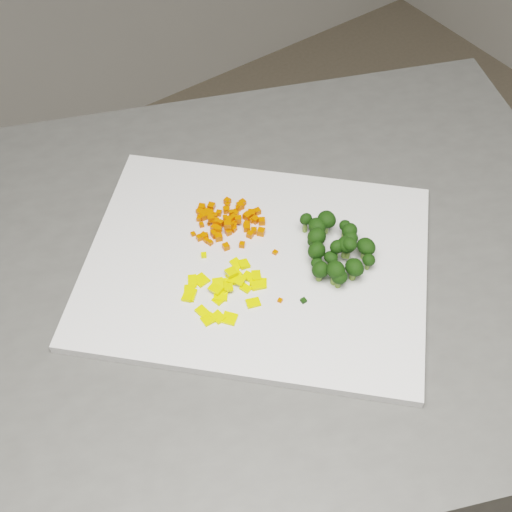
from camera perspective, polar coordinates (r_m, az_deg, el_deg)
counter_block at (r=1.27m, az=-1.86°, el=-13.99°), size 1.17×1.01×0.90m
cutting_board at (r=0.88m, az=0.00°, el=-0.65°), size 0.52×0.52×0.01m
carrot_pile at (r=0.91m, az=-2.35°, el=2.93°), size 0.09×0.09×0.03m
pepper_pile at (r=0.85m, az=-2.68°, el=-2.20°), size 0.11×0.11×0.01m
broccoli_pile at (r=0.88m, az=6.65°, el=1.46°), size 0.11×0.11×0.05m
carrot_cube_0 at (r=0.91m, az=-2.12°, el=2.44°), size 0.01×0.01×0.01m
carrot_cube_1 at (r=0.91m, az=-1.83°, el=3.14°), size 0.01×0.01×0.01m
carrot_cube_2 at (r=0.89m, az=-1.12°, el=0.91°), size 0.01×0.01×0.01m
carrot_cube_3 at (r=0.90m, az=-3.69°, el=1.07°), size 0.01×0.01×0.01m
carrot_cube_4 at (r=0.90m, az=-2.28°, el=2.52°), size 0.01×0.01×0.01m
carrot_cube_5 at (r=0.92m, az=-0.69°, el=3.20°), size 0.01×0.01×0.01m
carrot_cube_6 at (r=0.90m, az=-4.06°, el=1.61°), size 0.01×0.01×0.01m
carrot_cube_7 at (r=0.93m, az=-0.28°, el=3.37°), size 0.01×0.01×0.01m
carrot_cube_8 at (r=0.91m, az=-2.84°, el=2.69°), size 0.01×0.01×0.01m
carrot_cube_9 at (r=0.91m, az=-3.22°, el=2.78°), size 0.01×0.01×0.01m
carrot_cube_10 at (r=0.93m, az=-4.37°, el=3.43°), size 0.01×0.01×0.01m
carrot_cube_11 at (r=0.91m, az=-3.09°, el=2.12°), size 0.01×0.01×0.01m
carrot_cube_12 at (r=0.94m, az=-2.29°, el=4.13°), size 0.01×0.01×0.01m
carrot_cube_13 at (r=0.89m, az=-2.42°, el=0.75°), size 0.01×0.01×0.01m
carrot_cube_14 at (r=0.91m, az=-3.31°, el=2.23°), size 0.01×0.01×0.01m
carrot_cube_15 at (r=0.92m, az=0.47°, el=2.79°), size 0.01×0.01×0.01m
carrot_cube_16 at (r=0.93m, az=-2.41°, el=3.70°), size 0.01×0.01×0.01m
carrot_cube_17 at (r=0.92m, az=-2.02°, el=3.49°), size 0.01×0.01×0.01m
carrot_cube_18 at (r=0.91m, az=-0.17°, el=2.03°), size 0.01×0.01×0.01m
carrot_cube_19 at (r=0.91m, az=-1.99°, el=2.53°), size 0.01×0.01×0.01m
carrot_cube_20 at (r=0.93m, az=-0.37°, el=3.40°), size 0.01×0.01×0.01m
carrot_cube_21 at (r=0.91m, az=-0.76°, el=2.54°), size 0.01×0.01×0.01m
carrot_cube_22 at (r=0.93m, az=-4.32°, el=3.14°), size 0.01×0.01×0.01m
carrot_cube_23 at (r=0.91m, az=-3.62°, el=3.02°), size 0.01×0.01×0.01m
carrot_cube_24 at (r=0.90m, az=-4.21°, el=1.58°), size 0.01×0.01×0.01m
carrot_cube_25 at (r=0.93m, az=-2.35°, el=3.73°), size 0.01×0.01×0.01m
carrot_cube_26 at (r=0.93m, az=0.10°, el=3.59°), size 0.01×0.01×0.01m
carrot_cube_27 at (r=0.94m, az=-4.36°, el=3.90°), size 0.01×0.01×0.01m
carrot_cube_28 at (r=0.90m, az=-3.31°, el=1.79°), size 0.01×0.01×0.01m
carrot_cube_29 at (r=0.92m, az=-4.38°, el=2.50°), size 0.01×0.01×0.01m
carrot_cube_30 at (r=0.92m, az=-2.47°, el=3.07°), size 0.01×0.01×0.01m
carrot_cube_31 at (r=0.90m, az=-2.97°, el=2.15°), size 0.01×0.01×0.01m
carrot_cube_32 at (r=0.91m, az=-2.19°, el=2.88°), size 0.01×0.01×0.01m
carrot_cube_33 at (r=0.92m, az=-2.84°, el=2.50°), size 0.01×0.01×0.01m
carrot_cube_34 at (r=0.90m, az=-4.56°, el=1.47°), size 0.01×0.01×0.01m
carrot_cube_35 at (r=0.92m, az=-2.33°, el=2.88°), size 0.01×0.01×0.01m
carrot_cube_36 at (r=0.90m, az=-0.47°, el=1.72°), size 0.01×0.01×0.01m
carrot_cube_37 at (r=0.91m, az=0.41°, el=1.95°), size 0.01×0.01×0.01m
carrot_cube_38 at (r=0.93m, az=-3.91°, el=3.50°), size 0.01×0.01×0.01m
carrot_cube_39 at (r=0.93m, az=-3.85°, el=3.34°), size 0.01×0.01×0.01m
carrot_cube_40 at (r=0.91m, az=-0.73°, el=2.26°), size 0.01×0.01×0.01m
carrot_cube_41 at (r=0.91m, az=-1.43°, el=2.95°), size 0.01×0.01×0.01m
carrot_cube_42 at (r=0.94m, az=-4.25°, el=3.79°), size 0.01×0.01×0.01m
carrot_cube_43 at (r=0.93m, az=-2.99°, el=3.45°), size 0.01×0.01×0.01m
carrot_cube_44 at (r=0.91m, az=-2.23°, el=1.92°), size 0.01×0.01×0.01m
carrot_cube_45 at (r=0.94m, az=-1.44°, el=3.84°), size 0.01×0.01×0.01m
carrot_cube_46 at (r=0.93m, az=-3.65°, el=3.40°), size 0.01×0.01×0.01m
carrot_cube_47 at (r=0.90m, az=-3.98°, el=1.25°), size 0.01×0.01×0.01m
carrot_cube_48 at (r=0.94m, az=-3.60°, el=3.97°), size 0.01×0.01×0.01m
carrot_cube_49 at (r=0.94m, az=-1.09°, el=4.30°), size 0.01×0.01×0.01m
carrot_cube_50 at (r=0.94m, az=-2.31°, el=4.40°), size 0.01×0.01×0.01m
carrot_cube_51 at (r=0.92m, az=-0.07°, el=2.91°), size 0.01×0.01×0.01m
carrot_cube_52 at (r=0.92m, az=-0.31°, el=2.87°), size 0.01×0.01×0.01m
carrot_cube_53 at (r=0.93m, az=-4.15°, el=3.23°), size 0.01×0.01×0.01m
carrot_cube_54 at (r=0.93m, az=-1.63°, el=3.38°), size 0.01×0.01×0.01m
carrot_cube_55 at (r=0.90m, az=-3.15°, el=2.15°), size 0.01×0.01×0.01m
carrot_cube_56 at (r=0.93m, az=-1.75°, el=3.52°), size 0.01×0.01×0.01m
carrot_cube_57 at (r=0.91m, az=-1.80°, el=2.46°), size 0.01×0.01×0.01m
carrot_cube_58 at (r=0.91m, az=-1.82°, el=2.17°), size 0.01×0.01×0.01m
carrot_cube_59 at (r=0.90m, az=-3.02°, el=1.53°), size 0.01×0.01×0.01m
carrot_cube_60 at (r=0.92m, az=-2.12°, el=2.83°), size 0.01×0.01×0.01m
carrot_cube_61 at (r=0.93m, az=-3.29°, el=3.26°), size 0.01×0.01×0.01m
carrot_cube_62 at (r=0.93m, az=-4.56°, el=3.59°), size 0.01×0.01×0.01m
carrot_cube_63 at (r=0.94m, az=-1.27°, el=4.04°), size 0.01×0.01×0.01m
carrot_cube_64 at (r=0.93m, az=-4.55°, el=3.00°), size 0.01×0.01×0.01m
pepper_chunk_0 at (r=0.85m, az=-2.21°, el=-2.52°), size 0.02×0.02×0.00m
pepper_chunk_1 at (r=0.87m, az=-0.97°, el=-0.65°), size 0.02×0.02×0.01m
pepper_chunk_2 at (r=0.86m, az=-2.86°, el=-2.09°), size 0.02×0.02×0.00m
pepper_chunk_3 at (r=0.85m, az=-3.07°, el=-3.03°), size 0.02×0.02×0.00m
pepper_chunk_4 at (r=0.83m, az=-3.82°, el=-5.07°), size 0.02×0.02×0.01m
pepper_chunk_5 at (r=0.86m, az=-4.41°, el=-1.93°), size 0.02×0.02×0.00m
pepper_chunk_6 at (r=0.85m, az=-5.33°, el=-2.75°), size 0.02×0.02×0.01m
pepper_chunk_7 at (r=0.86m, az=-2.78°, el=-2.31°), size 0.02×0.02×0.01m
pepper_chunk_8 at (r=0.87m, az=-1.57°, el=-0.65°), size 0.01×0.02×0.01m
pepper_chunk_9 at (r=0.86m, az=-1.83°, el=-1.79°), size 0.02×0.02×0.01m
pepper_chunk_10 at (r=0.83m, az=-4.33°, el=-4.45°), size 0.01×0.02×0.00m
pepper_chunk_11 at (r=0.86m, az=0.31°, el=-2.14°), size 0.02×0.02×0.01m
pepper_chunk_12 at (r=0.85m, az=0.20°, el=-2.36°), size 0.02×0.02×0.01m
pepper_chunk_13 at (r=0.85m, az=-3.25°, el=-2.64°), size 0.02×0.02×0.01m
pepper_chunk_14 at (r=0.84m, az=-2.99°, el=-3.50°), size 0.02×0.02×0.01m
pepper_chunk_15 at (r=0.85m, az=-2.84°, el=-3.16°), size 0.02×0.02×0.01m
pepper_chunk_16 at (r=0.84m, az=-0.23°, el=-3.76°), size 0.02×0.02×0.00m
pepper_chunk_17 at (r=0.86m, az=-0.63°, el=-1.65°), size 0.02×0.02×0.00m
pepper_chunk_18 at (r=0.83m, az=-3.05°, el=-4.91°), size 0.01×0.02×0.01m
pepper_chunk_19 at (r=0.85m, az=-5.48°, el=-3.28°), size 0.02×0.02×0.01m
pepper_chunk_20 at (r=0.85m, az=-1.27°, el=-1.97°), size 0.02×0.02×0.00m
pepper_chunk_21 at (r=0.86m, az=-1.99°, el=-1.30°), size 0.01×0.01×0.01m
pepper_chunk_22 at (r=0.85m, az=-3.06°, el=-2.24°), size 0.02×0.02×0.01m
pepper_chunk_23 at (r=0.85m, az=-0.82°, el=-2.60°), size 0.01×0.02×0.01m
pepper_chunk_24 at (r=0.86m, az=-1.80°, el=-1.51°), size 0.02×0.01×0.01m
pepper_chunk_25 at (r=0.86m, az=-5.11°, el=-2.03°), size 0.02×0.02×0.01m
pepper_chunk_26 at (r=0.83m, az=-2.14°, el=-5.02°), size 0.02×0.02×0.00m
pepper_chunk_27 at (r=0.86m, az=0.02°, el=-1.61°), size 0.02×0.02×0.01m
pepper_chunk_28 at (r=0.86m, az=-0.05°, el=-2.08°), size 0.02×0.02×0.00m
pepper_chunk_29 at (r=0.85m, az=-5.34°, el=-3.12°), size 0.02×0.02×0.01m
broccoli_floret_0 at (r=0.87m, az=8.94°, el=-0.53°), size 0.02×0.02×0.02m
broccoli_floret_1 at (r=0.87m, az=4.85°, el=-0.75°), size 0.02×0.02×0.02m
broccoli_floret_2 at (r=0.87m, az=6.43°, el=0.51°), size 0.02×0.02×0.02m
broccoli_floret_3 at (r=0.87m, az=4.80°, el=0.14°), size 0.03×0.03×0.03m
broccoli_floret_4 at (r=0.85m, az=5.10°, el=-1.32°), size 0.03×0.03×0.03m
broccoli_floret_5 at (r=0.88m, az=4.58°, el=0.90°), size 0.02×0.02×0.03m
broccoli_floret_6 at (r=0.87m, az=5.94°, el=-0.40°), size 0.02×0.02×0.03m
broccoli_floret_7 at (r=0.85m, az=6.62°, el=-1.88°), size 0.03×0.03×0.03m
broccoli_floret_8 at (r=0.87m, az=7.14°, el=0.60°), size 0.03×0.03×0.03m
broccoli_floret_9 at (r=0.90m, az=3.96°, el=2.60°), size 0.02×0.02×0.03m
broccoli_floret_10 at (r=0.88m, az=4.79°, el=1.17°), size 0.03×0.03×0.04m
broccoli_floret_11 at (r=0.86m, az=7.40°, el=0.56°), size 0.02×0.02×0.03m
broccoli_floret_12 at (r=0.89m, az=7.49°, el=1.11°), size 0.02×0.02×0.03m
broccoli_floret_13 at (r=0.85m, az=6.31°, el=-1.46°), size 0.03×0.03×0.03m
broccoli_floret_14 at (r=0.86m, az=7.78°, el=-1.04°), size 0.02×0.02×0.02m
broccoli_floret_15 at (r=0.86m, az=7.79°, el=-1.17°), size 0.03×0.03×0.03m
broccoli_floret_16 at (r=0.90m, az=7.07°, el=2.13°), size 0.02×0.02×0.03m
broccoli_floret_17 at (r=0.90m, az=5.59°, el=2.59°), size 0.03×0.03×0.03m
broccoli_floret_18 at (r=0.89m, az=7.39°, el=1.66°), size 0.03×0.03×0.03m
broccoli_floret_19 at (r=0.90m, az=4.83°, el=2.09°), size 0.03×0.03×0.03m
broccoli_floret_20 at (r=0.88m, az=8.71°, el=0.50°), size 0.03×0.03×0.03m
stray_bit_0 at (r=0.84m, az=3.82°, el=-3.57°), size 0.01×0.01×0.00m
stray_bit_1 at (r=0.88m, az=-4.20°, el=0.07°), size 0.01×0.01×0.00m
stray_bit_2 at (r=0.92m, az=-3.80°, el=2.55°), size 0.01×0.01×0.00m
stray_bit_3 at (r=0.85m, az=-2.72°, el=-3.09°), size 0.01×0.01×0.00m
stray_bit_4 at (r=0.89m, az=1.54°, el=0.30°), size 0.01×0.01×0.00m
stray_bit_5 at (r=0.91m, az=-5.05°, el=1.77°), size 0.01×0.01×0.00m
stray_bit_6 at (r=0.92m, az=-1.36°, el=2.95°), size 0.01×0.01×0.00m
stray_bit_7 at (r=0.89m, az=5.09°, el=0.17°), size 0.00×0.00×0.00m
stray_bit_8 at (r=0.84m, az=1.94°, el=-3.57°), size 0.01×0.01×0.00m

